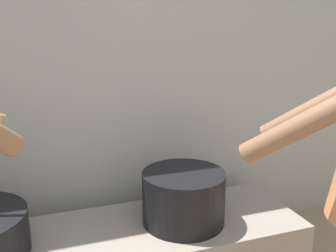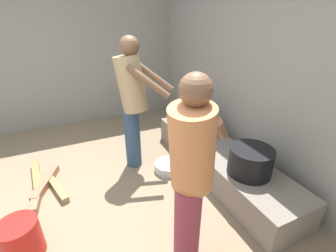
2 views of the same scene
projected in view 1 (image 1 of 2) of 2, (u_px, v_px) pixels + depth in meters
The scene contains 2 objects.
block_enclosure_rear at pixel (109, 54), 2.16m from camera, with size 5.73×0.20×2.46m, color gray.
cooking_pot_secondary at pixel (184, 197), 1.93m from camera, with size 0.44×0.44×0.28m.
Camera 1 is at (-0.38, 0.12, 1.35)m, focal length 38.61 mm.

